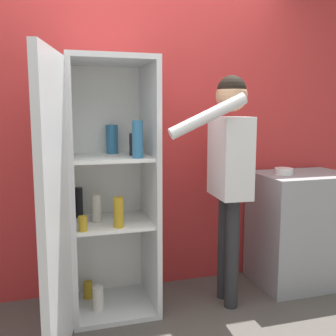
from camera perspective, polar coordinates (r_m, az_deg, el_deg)
wall_back at (r=3.14m, az=-5.48°, el=5.17°), size 7.00×0.06×2.55m
refrigerator at (r=2.73m, az=-9.92°, el=-3.36°), size 0.78×1.15×1.80m
person at (r=2.88m, az=8.84°, el=1.34°), size 0.65×0.51×1.69m
counter at (r=3.51m, az=18.71°, el=-8.29°), size 0.76×0.57×0.93m
bowl at (r=3.31m, az=16.46°, el=-0.44°), size 0.15×0.15×0.05m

